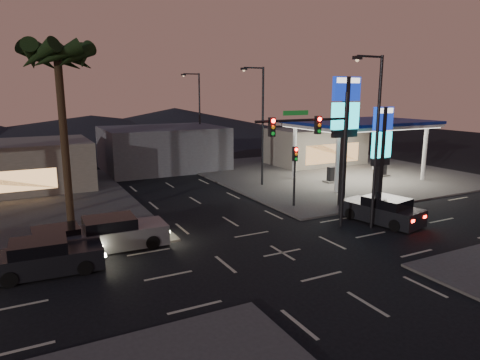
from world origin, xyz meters
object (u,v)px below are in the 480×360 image
gas_station (361,125)px  traffic_signal_mast (321,142)px  car_lane_b_front (115,234)px  suv_station (382,210)px  car_lane_a_front (46,258)px  pylon_sign_short (382,141)px  car_lane_b_mid (61,242)px  pylon_sign_tall (345,116)px

gas_station → traffic_signal_mast: traffic_signal_mast is taller
car_lane_b_front → suv_station: (15.69, -3.11, -0.02)m
traffic_signal_mast → car_lane_b_front: (-11.10, 2.60, -4.44)m
car_lane_a_front → pylon_sign_short: bearing=4.4°
traffic_signal_mast → gas_station: bearing=39.3°
car_lane_b_mid → gas_station: bearing=15.3°
pylon_sign_tall → traffic_signal_mast: bearing=-143.5°
pylon_sign_short → car_lane_b_mid: 21.31m
car_lane_b_front → traffic_signal_mast: bearing=-13.2°
car_lane_a_front → suv_station: size_ratio=0.94×
car_lane_b_mid → pylon_sign_tall: bearing=1.9°
pylon_sign_short → car_lane_a_front: size_ratio=1.42×
gas_station → car_lane_b_front: size_ratio=2.32×
car_lane_a_front → car_lane_b_front: size_ratio=0.94×
gas_station → car_lane_b_mid: bearing=-164.7°
car_lane_b_front → gas_station: bearing=17.6°
gas_station → car_lane_b_mid: 27.24m
car_lane_a_front → suv_station: suv_station is taller
car_lane_b_front → car_lane_b_mid: size_ratio=1.17×
traffic_signal_mast → car_lane_b_front: traffic_signal_mast is taller
suv_station → car_lane_a_front: bearing=175.9°
pylon_sign_tall → pylon_sign_short: size_ratio=1.29×
gas_station → car_lane_b_front: (-23.34, -7.42, -4.29)m
suv_station → car_lane_b_front: bearing=168.8°
traffic_signal_mast → car_lane_b_front: size_ratio=1.52×
car_lane_a_front → car_lane_b_front: bearing=27.1°
car_lane_a_front → gas_station: bearing=18.9°
traffic_signal_mast → car_lane_a_front: bearing=176.7°
gas_station → suv_station: 13.71m
gas_station → car_lane_a_front: (-26.77, -9.17, -4.35)m
pylon_sign_tall → car_lane_b_mid: bearing=-178.1°
car_lane_a_front → traffic_signal_mast: bearing=-3.3°
car_lane_b_front → car_lane_b_mid: (-2.59, 0.31, -0.12)m
pylon_sign_short → traffic_signal_mast: bearing=-160.9°
gas_station → pylon_sign_tall: size_ratio=1.36×
gas_station → car_lane_b_mid: gas_station is taller
car_lane_a_front → suv_station: 19.16m
pylon_sign_short → car_lane_b_front: bearing=179.7°
gas_station → car_lane_a_front: gas_station is taller
pylon_sign_short → car_lane_a_front: 22.18m
gas_station → car_lane_a_front: 28.62m
car_lane_b_front → suv_station: 15.99m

